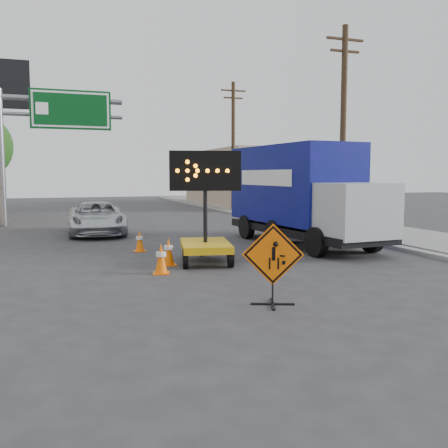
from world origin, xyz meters
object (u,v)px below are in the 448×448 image
arrow_board (205,239)px  pickup_truck (97,218)px  construction_sign (273,262)px  box_truck (301,200)px

arrow_board → pickup_truck: arrow_board is taller
construction_sign → arrow_board: (0.12, 4.98, -0.14)m
construction_sign → arrow_board: size_ratio=0.50×
box_truck → arrow_board: bearing=-154.7°
construction_sign → box_truck: (4.63, 7.59, 0.80)m
construction_sign → box_truck: box_truck is taller
construction_sign → pickup_truck: size_ratio=0.32×
pickup_truck → box_truck: size_ratio=0.64×
pickup_truck → box_truck: 9.05m
arrow_board → pickup_truck: (-2.40, 8.37, -0.02)m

